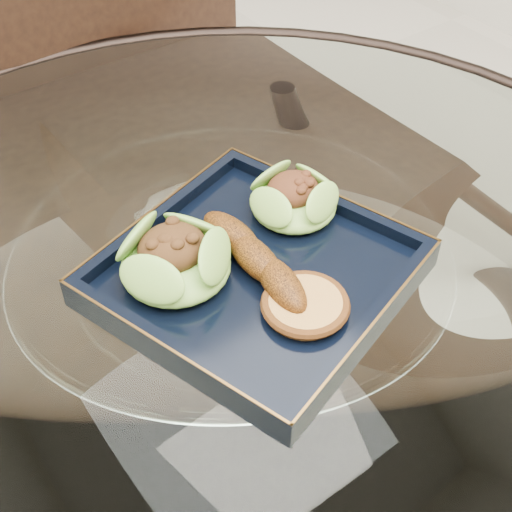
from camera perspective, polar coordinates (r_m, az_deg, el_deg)
dining_table at (r=0.85m, az=-1.65°, el=-10.14°), size 1.13×1.13×0.77m
dining_chair at (r=1.17m, az=-7.38°, el=7.75°), size 0.47×0.47×1.07m
navy_plate at (r=0.72m, az=0.00°, el=-1.71°), size 0.34×0.34×0.02m
lettuce_wrap_left at (r=0.70m, az=-6.49°, el=-0.41°), size 0.12×0.12×0.04m
lettuce_wrap_right at (r=0.77m, az=3.04°, el=4.47°), size 0.11×0.11×0.03m
roasted_plantain at (r=0.70m, az=-0.04°, el=-0.18°), size 0.04×0.16×0.03m
crumb_patty at (r=0.67m, az=3.96°, el=-3.99°), size 0.08×0.08×0.01m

